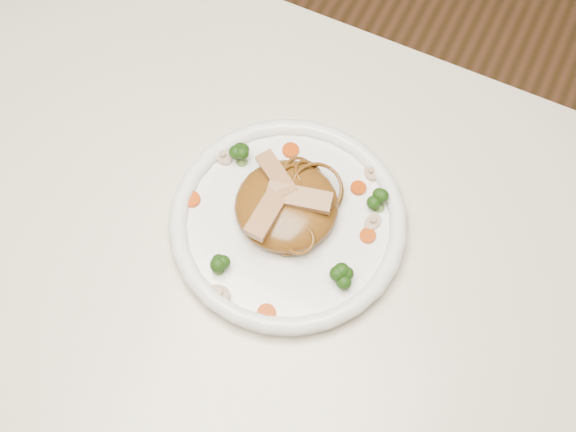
% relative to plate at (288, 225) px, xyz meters
% --- Properties ---
extents(ground, '(4.00, 4.00, 0.00)m').
position_rel_plate_xyz_m(ground, '(-0.05, -0.10, -0.76)').
color(ground, '#54391D').
rests_on(ground, ground).
extents(table, '(1.20, 0.80, 0.75)m').
position_rel_plate_xyz_m(table, '(-0.05, -0.10, -0.11)').
color(table, beige).
rests_on(table, ground).
extents(plate, '(0.33, 0.33, 0.02)m').
position_rel_plate_xyz_m(plate, '(0.00, 0.00, 0.00)').
color(plate, white).
rests_on(plate, table).
extents(noodle_mound, '(0.12, 0.12, 0.04)m').
position_rel_plate_xyz_m(noodle_mound, '(-0.01, 0.01, 0.03)').
color(noodle_mound, brown).
rests_on(noodle_mound, plate).
extents(chicken_a, '(0.08, 0.04, 0.01)m').
position_rel_plate_xyz_m(chicken_a, '(0.01, 0.01, 0.05)').
color(chicken_a, tan).
rests_on(chicken_a, noodle_mound).
extents(chicken_b, '(0.06, 0.05, 0.01)m').
position_rel_plate_xyz_m(chicken_b, '(-0.03, 0.03, 0.05)').
color(chicken_b, tan).
rests_on(chicken_b, noodle_mound).
extents(chicken_c, '(0.03, 0.07, 0.01)m').
position_rel_plate_xyz_m(chicken_c, '(-0.02, -0.01, 0.05)').
color(chicken_c, tan).
rests_on(chicken_c, noodle_mound).
extents(broccoli_0, '(0.03, 0.03, 0.03)m').
position_rel_plate_xyz_m(broccoli_0, '(0.09, 0.06, 0.02)').
color(broccoli_0, '#1B410D').
rests_on(broccoli_0, plate).
extents(broccoli_1, '(0.03, 0.03, 0.03)m').
position_rel_plate_xyz_m(broccoli_1, '(-0.08, 0.05, 0.02)').
color(broccoli_1, '#1B410D').
rests_on(broccoli_1, plate).
extents(broccoli_2, '(0.03, 0.03, 0.03)m').
position_rel_plate_xyz_m(broccoli_2, '(-0.04, -0.09, 0.02)').
color(broccoli_2, '#1B410D').
rests_on(broccoli_2, plate).
extents(broccoli_3, '(0.03, 0.03, 0.03)m').
position_rel_plate_xyz_m(broccoli_3, '(0.08, -0.04, 0.02)').
color(broccoli_3, '#1B410D').
rests_on(broccoli_3, plate).
extents(carrot_0, '(0.02, 0.02, 0.00)m').
position_rel_plate_xyz_m(carrot_0, '(0.05, 0.07, 0.01)').
color(carrot_0, '#CA4007').
rests_on(carrot_0, plate).
extents(carrot_1, '(0.02, 0.02, 0.00)m').
position_rel_plate_xyz_m(carrot_1, '(-0.11, -0.02, 0.01)').
color(carrot_1, '#CA4007').
rests_on(carrot_1, plate).
extents(carrot_2, '(0.02, 0.02, 0.00)m').
position_rel_plate_xyz_m(carrot_2, '(0.09, 0.02, 0.01)').
color(carrot_2, '#CA4007').
rests_on(carrot_2, plate).
extents(carrot_3, '(0.02, 0.02, 0.00)m').
position_rel_plate_xyz_m(carrot_3, '(-0.04, 0.08, 0.01)').
color(carrot_3, '#CA4007').
rests_on(carrot_3, plate).
extents(carrot_4, '(0.03, 0.03, 0.00)m').
position_rel_plate_xyz_m(carrot_4, '(0.03, -0.11, 0.01)').
color(carrot_4, '#CA4007').
rests_on(carrot_4, plate).
extents(mushroom_0, '(0.03, 0.03, 0.01)m').
position_rel_plate_xyz_m(mushroom_0, '(-0.03, -0.11, 0.01)').
color(mushroom_0, '#C7AF95').
rests_on(mushroom_0, plate).
extents(mushroom_1, '(0.03, 0.03, 0.01)m').
position_rel_plate_xyz_m(mushroom_1, '(0.09, 0.04, 0.01)').
color(mushroom_1, '#C7AF95').
rests_on(mushroom_1, plate).
extents(mushroom_2, '(0.03, 0.03, 0.01)m').
position_rel_plate_xyz_m(mushroom_2, '(-0.11, 0.04, 0.01)').
color(mushroom_2, '#C7AF95').
rests_on(mushroom_2, plate).
extents(mushroom_3, '(0.03, 0.03, 0.01)m').
position_rel_plate_xyz_m(mushroom_3, '(0.06, 0.10, 0.01)').
color(mushroom_3, '#C7AF95').
rests_on(mushroom_3, plate).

